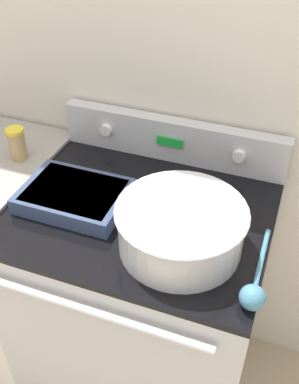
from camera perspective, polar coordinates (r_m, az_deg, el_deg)
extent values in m
cube|color=beige|center=(1.47, 4.03, 16.29)|extent=(8.00, 0.05, 2.50)
cube|color=#BCBCC1|center=(1.70, -0.85, -14.30)|extent=(0.78, 0.64, 0.90)
cube|color=black|center=(1.36, -1.02, -2.49)|extent=(0.78, 0.64, 0.02)
cylinder|color=silver|center=(1.20, -7.02, -14.94)|extent=(0.64, 0.02, 0.02)
cube|color=#BCBCC1|center=(1.54, 2.95, 6.68)|extent=(0.78, 0.05, 0.15)
cylinder|color=white|center=(1.58, -5.57, 7.83)|extent=(0.04, 0.02, 0.04)
cylinder|color=white|center=(1.47, 11.28, 4.49)|extent=(0.04, 0.02, 0.04)
cube|color=green|center=(1.51, 2.58, 6.33)|extent=(0.09, 0.01, 0.03)
cylinder|color=silver|center=(1.20, 3.98, -4.64)|extent=(0.33, 0.33, 0.13)
torus|color=silver|center=(1.16, 4.11, -2.43)|extent=(0.35, 0.35, 0.01)
cylinder|color=beige|center=(1.17, 4.08, -2.91)|extent=(0.31, 0.31, 0.02)
cube|color=#38476B|center=(1.38, -9.46, -0.52)|extent=(0.32, 0.23, 0.05)
cube|color=#B2894C|center=(1.38, -9.51, -0.15)|extent=(0.28, 0.20, 0.03)
cylinder|color=teal|center=(1.22, 13.89, -8.92)|extent=(0.01, 0.27, 0.01)
sphere|color=teal|center=(1.11, 12.93, -12.93)|extent=(0.06, 0.06, 0.06)
cylinder|color=tan|center=(1.59, -16.41, 5.72)|extent=(0.06, 0.06, 0.10)
cylinder|color=yellow|center=(1.56, -16.78, 7.48)|extent=(0.06, 0.06, 0.01)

